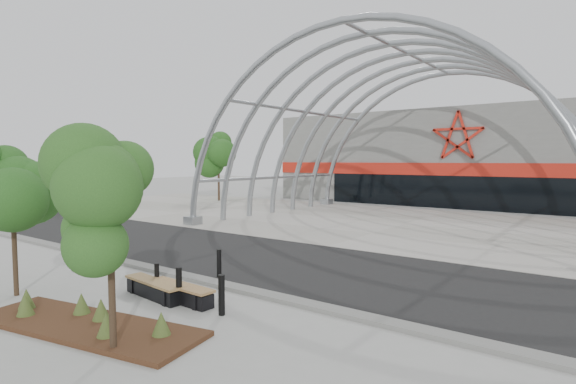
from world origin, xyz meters
TOP-DOWN VIEW (x-y plane):
  - ground at (0.00, 0.00)m, footprint 140.00×140.00m
  - road at (0.00, 3.50)m, footprint 140.00×7.00m
  - forecourt at (0.00, 15.50)m, footprint 60.00×17.00m
  - kerb at (0.00, -0.25)m, footprint 60.00×0.50m
  - arena_building at (0.00, 33.45)m, footprint 34.00×15.24m
  - vault_canopy at (0.00, 15.50)m, footprint 20.80×15.80m
  - planting_bed at (0.52, -4.49)m, footprint 6.01×2.88m
  - street_tree_0 at (-3.36, -4.36)m, footprint 1.83×1.83m
  - street_tree_1 at (2.26, -4.86)m, footprint 1.71×1.71m
  - bench_0 at (-0.06, -2.16)m, footprint 2.34×0.73m
  - bench_1 at (0.82, -1.96)m, footprint 2.29×0.57m
  - bollard_0 at (-5.10, -1.22)m, footprint 0.16×0.16m
  - bollard_1 at (-0.15, 0.44)m, footprint 0.15×0.15m
  - bollard_2 at (-0.36, -1.83)m, footprint 0.14×0.14m
  - bollard_3 at (1.00, -2.15)m, footprint 0.16×0.16m
  - bollard_4 at (2.45, -2.04)m, footprint 0.16×0.16m
  - bg_tree_0 at (-20.00, 20.00)m, footprint 3.00×3.00m
  - bg_tree_2 at (-24.00, 10.00)m, footprint 2.55×2.55m

SIDE VIEW (x-z plane):
  - ground at x=0.00m, z-range 0.00..0.00m
  - road at x=0.00m, z-range 0.00..0.02m
  - vault_canopy at x=0.00m, z-range -10.16..10.20m
  - forecourt at x=0.00m, z-range 0.00..0.04m
  - kerb at x=0.00m, z-range 0.00..0.12m
  - planting_bed at x=0.52m, z-range -0.16..0.45m
  - bench_1 at x=0.82m, z-range -0.01..0.47m
  - bench_0 at x=-0.06m, z-range -0.01..0.48m
  - bollard_2 at x=-0.36m, z-range 0.00..0.86m
  - bollard_1 at x=-0.15m, z-range 0.00..0.93m
  - bollard_0 at x=-5.10m, z-range 0.00..1.00m
  - bollard_3 at x=1.00m, z-range 0.00..1.01m
  - bollard_4 at x=2.45m, z-range 0.00..1.01m
  - street_tree_1 at x=2.26m, z-range 0.88..4.91m
  - street_tree_0 at x=-3.36m, z-range 0.91..5.07m
  - bg_tree_2 at x=-24.00m, z-range 1.17..6.55m
  - arena_building at x=0.00m, z-range -0.01..7.99m
  - bg_tree_0 at x=-20.00m, z-range 1.41..7.86m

